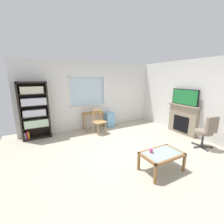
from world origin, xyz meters
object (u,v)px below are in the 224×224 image
(office_chair, at_px, (207,131))
(coffee_table, at_px, (162,156))
(wooden_chair, at_px, (99,121))
(tv, at_px, (185,97))
(sippy_cup, at_px, (151,151))
(bookshelf, at_px, (34,109))
(plastic_drawer_unit, at_px, (109,119))
(fireplace, at_px, (183,119))
(desk_under_window, at_px, (93,115))

(office_chair, relative_size, coffee_table, 1.10)
(coffee_table, bearing_deg, wooden_chair, 96.32)
(tv, bearing_deg, sippy_cup, -155.75)
(bookshelf, distance_m, plastic_drawer_unit, 2.89)
(fireplace, bearing_deg, tv, 180.00)
(bookshelf, relative_size, coffee_table, 2.14)
(plastic_drawer_unit, relative_size, tv, 0.59)
(desk_under_window, relative_size, sippy_cup, 9.30)
(bookshelf, relative_size, sippy_cup, 21.58)
(fireplace, relative_size, sippy_cup, 13.44)
(bookshelf, distance_m, office_chair, 5.46)
(plastic_drawer_unit, height_order, tv, tv)
(sippy_cup, bearing_deg, coffee_table, -33.61)
(bookshelf, bearing_deg, wooden_chair, -16.63)
(tv, height_order, coffee_table, tv)
(fireplace, bearing_deg, office_chair, -112.40)
(plastic_drawer_unit, height_order, sippy_cup, plastic_drawer_unit)
(tv, height_order, sippy_cup, tv)
(wooden_chair, relative_size, coffee_table, 0.99)
(plastic_drawer_unit, bearing_deg, wooden_chair, -141.87)
(desk_under_window, xyz_separation_m, plastic_drawer_unit, (0.75, 0.05, -0.28))
(bookshelf, height_order, office_chair, bookshelf)
(bookshelf, distance_m, wooden_chair, 2.24)
(office_chair, bearing_deg, desk_under_window, 126.32)
(bookshelf, height_order, coffee_table, bookshelf)
(coffee_table, distance_m, sippy_cup, 0.26)
(fireplace, xyz_separation_m, sippy_cup, (-2.64, -1.18, -0.07))
(bookshelf, distance_m, fireplace, 5.30)
(fireplace, distance_m, coffee_table, 2.77)
(desk_under_window, relative_size, plastic_drawer_unit, 1.40)
(fireplace, relative_size, office_chair, 1.21)
(desk_under_window, distance_m, sippy_cup, 3.20)
(plastic_drawer_unit, xyz_separation_m, fireplace, (2.03, -2.06, 0.25))
(bookshelf, relative_size, fireplace, 1.61)
(tv, distance_m, coffee_table, 2.93)
(coffee_table, relative_size, sippy_cup, 10.11)
(wooden_chair, relative_size, sippy_cup, 10.00)
(desk_under_window, height_order, sippy_cup, desk_under_window)
(desk_under_window, distance_m, wooden_chair, 0.53)
(fireplace, bearing_deg, bookshelf, 156.32)
(desk_under_window, bearing_deg, office_chair, -53.68)
(desk_under_window, bearing_deg, coffee_table, -84.06)
(fireplace, xyz_separation_m, tv, (-0.02, 0.00, 0.83))
(wooden_chair, height_order, sippy_cup, wooden_chair)
(plastic_drawer_unit, height_order, office_chair, office_chair)
(bookshelf, bearing_deg, coffee_table, -55.09)
(plastic_drawer_unit, xyz_separation_m, tv, (2.01, -2.06, 1.08))
(bookshelf, bearing_deg, plastic_drawer_unit, -1.18)
(wooden_chair, xyz_separation_m, sippy_cup, (0.11, -2.68, 0.01))
(plastic_drawer_unit, xyz_separation_m, coffee_table, (-0.41, -3.37, 0.07))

